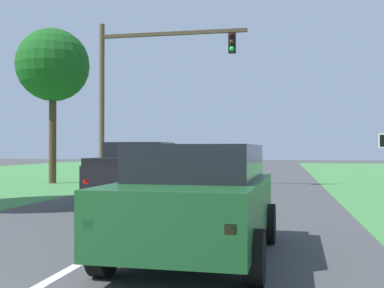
{
  "coord_description": "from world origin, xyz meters",
  "views": [
    {
      "loc": [
        3.02,
        -3.04,
        1.73
      ],
      "look_at": [
        -0.44,
        14.67,
        1.91
      ],
      "focal_mm": 44.25,
      "sensor_mm": 36.0,
      "label": 1
    }
  ],
  "objects_px": {
    "extra_tree_1": "(53,66)",
    "red_suv_near": "(199,197)",
    "pickup_truck_lead": "(142,173)",
    "traffic_light": "(138,79)"
  },
  "relations": [
    {
      "from": "pickup_truck_lead",
      "to": "traffic_light",
      "type": "distance_m",
      "value": 8.62
    },
    {
      "from": "red_suv_near",
      "to": "extra_tree_1",
      "type": "height_order",
      "value": "extra_tree_1"
    },
    {
      "from": "pickup_truck_lead",
      "to": "traffic_light",
      "type": "bearing_deg",
      "value": 108.43
    },
    {
      "from": "extra_tree_1",
      "to": "red_suv_near",
      "type": "bearing_deg",
      "value": -55.13
    },
    {
      "from": "pickup_truck_lead",
      "to": "extra_tree_1",
      "type": "bearing_deg",
      "value": 131.31
    },
    {
      "from": "pickup_truck_lead",
      "to": "traffic_light",
      "type": "relative_size",
      "value": 0.67
    },
    {
      "from": "pickup_truck_lead",
      "to": "extra_tree_1",
      "type": "xyz_separation_m",
      "value": [
        -7.15,
        8.14,
        4.9
      ]
    },
    {
      "from": "pickup_truck_lead",
      "to": "traffic_light",
      "type": "height_order",
      "value": "traffic_light"
    },
    {
      "from": "pickup_truck_lead",
      "to": "extra_tree_1",
      "type": "height_order",
      "value": "extra_tree_1"
    },
    {
      "from": "traffic_light",
      "to": "extra_tree_1",
      "type": "bearing_deg",
      "value": 169.34
    }
  ]
}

